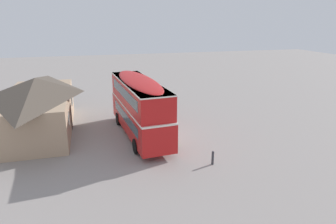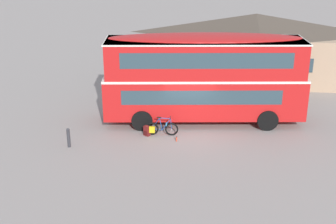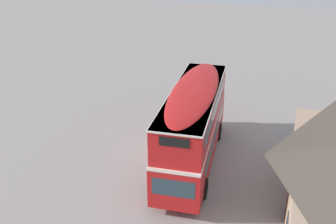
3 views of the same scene
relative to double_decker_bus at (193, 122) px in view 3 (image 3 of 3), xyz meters
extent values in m
plane|color=gray|center=(-0.71, -1.49, -2.64)|extent=(120.00, 120.00, 0.00)
cylinder|color=black|center=(3.14, 1.47, -2.09)|extent=(1.12, 0.37, 1.10)
cylinder|color=black|center=(3.34, -0.90, -2.09)|extent=(1.12, 0.37, 1.10)
cylinder|color=black|center=(-3.35, 0.90, -2.09)|extent=(1.12, 0.37, 1.10)
cylinder|color=black|center=(-3.15, -1.47, -2.09)|extent=(1.12, 0.37, 1.10)
cube|color=red|center=(-0.01, 0.00, -1.13)|extent=(10.68, 3.40, 2.10)
cube|color=white|center=(-0.01, 0.00, -0.05)|extent=(10.71, 3.43, 0.12)
cube|color=red|center=(-0.01, 0.00, 0.93)|extent=(10.37, 3.33, 1.90)
ellipsoid|color=red|center=(-0.01, 0.00, 1.96)|extent=(10.15, 3.26, 0.36)
cube|color=#2D424C|center=(5.21, 0.45, -0.88)|extent=(0.24, 2.05, 0.90)
cube|color=black|center=(5.07, 0.44, 1.46)|extent=(0.18, 1.38, 0.44)
cube|color=#2D424C|center=(-0.10, -1.25, -0.83)|extent=(8.17, 0.75, 0.76)
cube|color=#2D424C|center=(0.10, -1.21, 1.08)|extent=(8.59, 0.79, 0.80)
cube|color=#2D424C|center=(-0.31, 1.22, -0.83)|extent=(8.17, 0.75, 0.76)
cube|color=#2D424C|center=(-0.11, 1.21, 1.08)|extent=(8.59, 0.79, 0.80)
cube|color=white|center=(-0.01, 0.00, 1.84)|extent=(10.48, 3.42, 0.08)
torus|color=black|center=(-1.57, -2.00, -2.30)|extent=(0.68, 0.09, 0.68)
torus|color=black|center=(-2.57, -2.01, -2.30)|extent=(0.68, 0.09, 0.68)
cylinder|color=#B2B2B7|center=(-1.57, -2.00, -2.30)|extent=(0.05, 0.10, 0.05)
cylinder|color=#B2B2B7|center=(-2.57, -2.01, -2.30)|extent=(0.05, 0.10, 0.05)
cylinder|color=#234C99|center=(-1.84, -2.00, -2.04)|extent=(0.45, 0.04, 0.66)
cylinder|color=#234C99|center=(-1.91, -2.00, -1.72)|extent=(0.56, 0.04, 0.05)
cylinder|color=#234C99|center=(-2.12, -2.00, -2.04)|extent=(0.18, 0.04, 0.66)
cylinder|color=#234C99|center=(-2.31, -2.00, -2.33)|extent=(0.52, 0.03, 0.09)
cylinder|color=#234C99|center=(-2.38, -2.01, -2.01)|extent=(0.40, 0.03, 0.61)
cylinder|color=#234C99|center=(-1.60, -2.00, -2.01)|extent=(0.09, 0.03, 0.59)
cylinder|color=black|center=(-1.63, -2.00, -1.67)|extent=(0.03, 0.46, 0.03)
ellipsoid|color=black|center=(-2.21, -2.00, -1.68)|extent=(0.26, 0.10, 0.06)
cube|color=yellow|center=(-2.55, -2.17, -2.28)|extent=(0.28, 0.14, 0.32)
cylinder|color=#338CBF|center=(-1.84, -2.00, -2.04)|extent=(0.07, 0.07, 0.18)
cube|color=maroon|center=(-2.82, -2.11, -2.39)|extent=(0.37, 0.35, 0.51)
ellipsoid|color=maroon|center=(-2.82, -2.11, -2.13)|extent=(0.35, 0.34, 0.10)
cube|color=#471111|center=(-2.90, -2.21, -2.47)|extent=(0.20, 0.16, 0.18)
cylinder|color=black|center=(-2.69, -2.07, -2.39)|extent=(0.05, 0.05, 0.41)
cylinder|color=black|center=(-2.82, -1.97, -2.39)|extent=(0.05, 0.05, 0.41)
cylinder|color=#D84C33|center=(-1.28, -2.68, -2.53)|extent=(0.08, 0.08, 0.23)
cylinder|color=black|center=(-1.28, -2.68, -2.40)|extent=(0.05, 0.05, 0.02)
cube|color=#3D2319|center=(3.39, 5.53, -1.59)|extent=(1.10, 0.05, 2.10)
cube|color=#2D424C|center=(0.44, 5.54, -0.85)|extent=(1.10, 0.05, 0.90)
cylinder|color=#333338|center=(-6.38, -3.73, -2.22)|extent=(0.16, 0.16, 0.85)
sphere|color=#333338|center=(-6.38, -3.73, -1.75)|extent=(0.16, 0.16, 0.16)
camera|label=1|loc=(-22.85, 3.81, 6.63)|focal=31.81mm
camera|label=2|loc=(-0.06, -22.84, 6.78)|focal=48.12mm
camera|label=3|loc=(18.83, 4.75, 9.52)|focal=40.36mm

